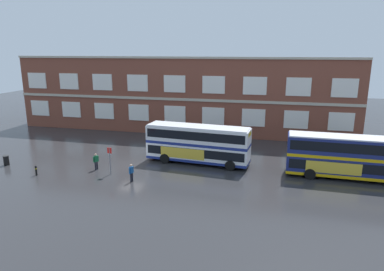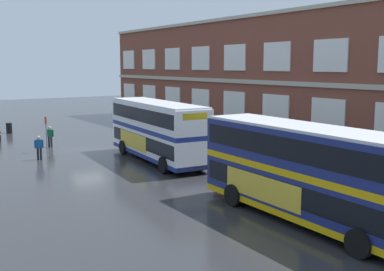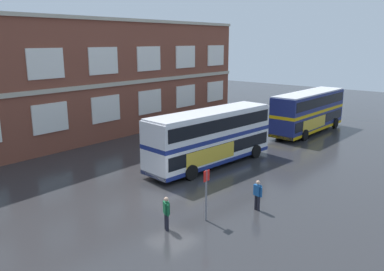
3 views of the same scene
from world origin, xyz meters
The scene contains 9 objects.
ground_plane centered at (0.00, 2.00, 0.00)m, with size 120.00×120.00×0.00m, color #2B2B2D.
brick_terminal_building centered at (0.85, 17.98, 5.34)m, with size 49.48×8.19×10.97m.
double_decker_near centered at (6.81, 2.42, 2.15)m, with size 11.19×3.59×4.07m.
double_decker_middle centered at (21.47, 1.35, 2.15)m, with size 11.06×3.09×4.07m.
waiting_passenger centered at (-2.72, -2.16, 0.93)m, with size 0.41×0.60×1.70m.
second_passenger centered at (2.09, -4.36, 0.93)m, with size 0.33×0.64×1.70m.
bus_stand_flag centered at (-0.70, -3.01, 1.64)m, with size 0.44×0.10×2.70m.
station_litter_bin centered at (-12.67, -3.15, 0.52)m, with size 0.60×0.60×1.03m.
safety_bollard_west centered at (-7.57, -5.04, 0.49)m, with size 0.19×0.19×0.95m.
Camera 2 is at (34.93, -13.25, 6.56)m, focal length 43.97 mm.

